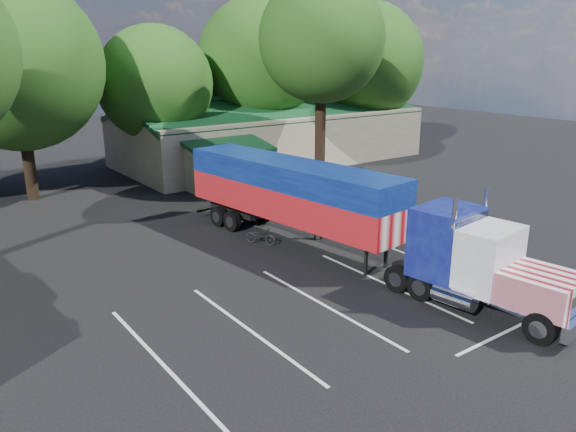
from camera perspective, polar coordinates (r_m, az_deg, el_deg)
ground at (r=25.13m, az=-4.97°, el=-4.26°), size 120.00×120.00×0.00m
event_hall at (r=46.38m, az=-1.93°, el=8.33°), size 24.20×14.12×5.55m
tree_row_c at (r=37.06m, az=-25.93°, el=13.66°), size 10.00×10.00×13.05m
tree_row_d at (r=41.00m, az=-13.36°, el=12.95°), size 8.00×8.00×10.60m
tree_row_e at (r=45.64m, az=-2.94°, el=15.59°), size 9.60×9.60×12.90m
tree_row_f at (r=50.93m, az=7.65°, el=15.25°), size 10.40×10.40×13.00m
tree_near_right at (r=37.08m, az=3.44°, el=17.45°), size 8.00×8.00×13.50m
semi_truck at (r=24.66m, az=4.40°, el=1.03°), size 4.94×19.73×4.10m
woman at (r=27.29m, az=3.08°, el=-0.57°), size 0.69×0.76×1.73m
bicycle at (r=26.69m, az=-2.81°, el=-2.03°), size 1.25×1.59×0.81m
silver_sedan at (r=40.97m, az=-4.32°, el=5.14°), size 4.97×2.59×1.56m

